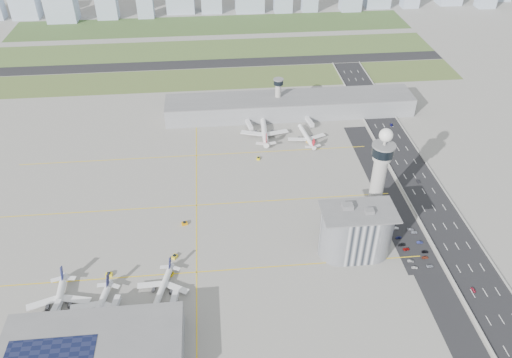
{
  "coord_description": "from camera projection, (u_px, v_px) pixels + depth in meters",
  "views": [
    {
      "loc": [
        -25.72,
        -228.1,
        207.97
      ],
      "look_at": [
        0.0,
        35.0,
        15.0
      ],
      "focal_mm": 35.0,
      "sensor_mm": 36.0,
      "label": 1
    }
  ],
  "objects": [
    {
      "name": "car_lot_5",
      "position": [
        396.0,
        228.0,
        309.75
      ],
      "size": [
        3.89,
        1.5,
        1.26
      ],
      "primitive_type": "imported",
      "rotation": [
        0.0,
        0.0,
        1.61
      ],
      "color": "silver",
      "rests_on": "ground"
    },
    {
      "name": "car_lot_6",
      "position": [
        430.0,
        266.0,
        283.82
      ],
      "size": [
        3.96,
        1.84,
        1.1
      ],
      "primitive_type": "imported",
      "rotation": [
        0.0,
        0.0,
        1.58
      ],
      "color": "#9397A4",
      "rests_on": "ground"
    },
    {
      "name": "taxiway_line_v",
      "position": [
        196.0,
        205.0,
        328.97
      ],
      "size": [
        0.6,
        260.0,
        0.01
      ],
      "primitive_type": "cube",
      "color": "yellow",
      "rests_on": "ground"
    },
    {
      "name": "car_lot_8",
      "position": [
        425.0,
        252.0,
        293.0
      ],
      "size": [
        3.92,
        1.76,
        1.31
      ],
      "primitive_type": "imported",
      "rotation": [
        0.0,
        0.0,
        1.51
      ],
      "color": "black",
      "rests_on": "ground"
    },
    {
      "name": "airplane_far_a",
      "position": [
        264.0,
        128.0,
        397.75
      ],
      "size": [
        40.77,
        47.29,
        12.76
      ],
      "primitive_type": null,
      "rotation": [
        0.0,
        0.0,
        1.52
      ],
      "color": "white",
      "rests_on": "ground"
    },
    {
      "name": "tug_2",
      "position": [
        171.0,
        274.0,
        278.55
      ],
      "size": [
        2.93,
        3.45,
        1.7
      ],
      "primitive_type": null,
      "rotation": [
        0.0,
        0.0,
        2.77
      ],
      "color": "#DAB204",
      "rests_on": "ground"
    },
    {
      "name": "grass_strip_0",
      "position": [
        217.0,
        79.0,
        487.27
      ],
      "size": [
        480.0,
        50.0,
        0.08
      ],
      "primitive_type": "cube",
      "color": "#516731",
      "rests_on": "ground"
    },
    {
      "name": "ground",
      "position": [
        262.0,
        232.0,
        308.0
      ],
      "size": [
        1000.0,
        1000.0,
        0.0
      ],
      "primitive_type": "plane",
      "color": "gray"
    },
    {
      "name": "car_hw_1",
      "position": [
        418.0,
        181.0,
        349.36
      ],
      "size": [
        1.72,
        3.77,
        1.2
      ],
      "primitive_type": "imported",
      "rotation": [
        0.0,
        0.0,
        0.13
      ],
      "color": "black",
      "rests_on": "ground"
    },
    {
      "name": "jet_bridge_far_1",
      "position": [
        307.0,
        119.0,
        416.51
      ],
      "size": [
        5.39,
        14.31,
        5.7
      ],
      "primitive_type": null,
      "rotation": [
        0.0,
        0.0,
        -1.4
      ],
      "color": "silver",
      "rests_on": "ground"
    },
    {
      "name": "car_lot_1",
      "position": [
        411.0,
        261.0,
        286.98
      ],
      "size": [
        3.87,
        1.84,
        1.22
      ],
      "primitive_type": "imported",
      "rotation": [
        0.0,
        0.0,
        1.42
      ],
      "color": "gray",
      "rests_on": "ground"
    },
    {
      "name": "airplane_near_c",
      "position": [
        162.0,
        285.0,
        266.84
      ],
      "size": [
        36.58,
        40.28,
        9.57
      ],
      "primitive_type": null,
      "rotation": [
        0.0,
        0.0,
        -1.82
      ],
      "color": "white",
      "rests_on": "ground"
    },
    {
      "name": "skyline_bldg_3",
      "position": [
        25.0,
        3.0,
        624.01
      ],
      "size": [
        32.3,
        25.84,
        36.93
      ],
      "primitive_type": "cube",
      "color": "#9EADC1",
      "rests_on": "ground"
    },
    {
      "name": "terminal_pier",
      "position": [
        290.0,
        105.0,
        425.46
      ],
      "size": [
        210.0,
        32.0,
        15.8
      ],
      "color": "gray",
      "rests_on": "ground"
    },
    {
      "name": "skyline_bldg_10",
      "position": [
        283.0,
        1.0,
        646.16
      ],
      "size": [
        23.01,
        18.41,
        27.75
      ],
      "primitive_type": "cube",
      "color": "#9EADC1",
      "rests_on": "ground"
    },
    {
      "name": "grass_strip_2",
      "position": [
        213.0,
        25.0,
        611.87
      ],
      "size": [
        480.0,
        70.0,
        0.08
      ],
      "primitive_type": "cube",
      "color": "#3A5628",
      "rests_on": "ground"
    },
    {
      "name": "landside_road",
      "position": [
        408.0,
        233.0,
        307.01
      ],
      "size": [
        18.0,
        260.0,
        0.08
      ],
      "primitive_type": "cube",
      "color": "black",
      "rests_on": "ground"
    },
    {
      "name": "taxiway_line_h_2",
      "position": [
        196.0,
        155.0,
        377.2
      ],
      "size": [
        260.0,
        0.6,
        0.01
      ],
      "primitive_type": "cube",
      "color": "yellow",
      "rests_on": "ground"
    },
    {
      "name": "tug_1",
      "position": [
        175.0,
        256.0,
        289.36
      ],
      "size": [
        3.98,
        4.36,
        2.09
      ],
      "primitive_type": null,
      "rotation": [
        0.0,
        0.0,
        -0.55
      ],
      "color": "gold",
      "rests_on": "ground"
    },
    {
      "name": "tug_4",
      "position": [
        258.0,
        158.0,
        372.49
      ],
      "size": [
        2.76,
        3.56,
        1.86
      ],
      "primitive_type": null,
      "rotation": [
        0.0,
        0.0,
        -0.19
      ],
      "color": "yellow",
      "rests_on": "ground"
    },
    {
      "name": "tug_0",
      "position": [
        109.0,
        274.0,
        278.06
      ],
      "size": [
        3.68,
        2.58,
        2.1
      ],
      "primitive_type": null,
      "rotation": [
        0.0,
        0.0,
        -1.54
      ],
      "color": "yellow",
      "rests_on": "ground"
    },
    {
      "name": "airplane_near_b",
      "position": [
        98.0,
        306.0,
        254.93
      ],
      "size": [
        37.67,
        42.01,
        10.27
      ],
      "primitive_type": null,
      "rotation": [
        0.0,
        0.0,
        -1.76
      ],
      "color": "white",
      "rests_on": "ground"
    },
    {
      "name": "car_lot_7",
      "position": [
        425.0,
        257.0,
        289.32
      ],
      "size": [
        3.97,
        1.72,
        1.14
      ],
      "primitive_type": "imported",
      "rotation": [
        0.0,
        0.0,
        1.6
      ],
      "color": "maroon",
      "rests_on": "ground"
    },
    {
      "name": "car_lot_9",
      "position": [
        420.0,
        242.0,
        299.55
      ],
      "size": [
        3.76,
        1.39,
        1.23
      ],
      "primitive_type": "imported",
      "rotation": [
        0.0,
        0.0,
        1.55
      ],
      "color": "navy",
      "rests_on": "ground"
    },
    {
      "name": "jet_bridge_near_1",
      "position": [
        111.0,
        320.0,
        250.76
      ],
      "size": [
        5.39,
        14.31,
        5.7
      ],
      "primitive_type": null,
      "rotation": [
        0.0,
        0.0,
        1.4
      ],
      "color": "silver",
      "rests_on": "ground"
    },
    {
      "name": "parking_lot",
      "position": [
        412.0,
        247.0,
        297.2
      ],
      "size": [
        20.0,
        44.0,
        0.1
      ],
      "primitive_type": "cube",
      "color": "black",
      "rests_on": "ground"
    },
    {
      "name": "admin_building",
      "position": [
        356.0,
        232.0,
        285.38
      ],
      "size": [
        42.0,
        24.0,
        33.5
      ],
      "color": "#B2B2B7",
      "rests_on": "ground"
    },
    {
      "name": "tug_3",
      "position": [
        184.0,
        223.0,
        312.92
      ],
      "size": [
        4.16,
        3.31,
        2.14
      ],
      "primitive_type": null,
      "rotation": [
        0.0,
        0.0,
        1.8
      ],
      "color": "#D08606",
      "rests_on": "ground"
    },
    {
      "name": "car_lot_2",
      "position": [
        406.0,
        249.0,
        294.9
      ],
      "size": [
        4.16,
        2.23,
        1.11
      ],
      "primitive_type": "imported",
      "rotation": [
        0.0,
        0.0,
        1.67
      ],
      "color": "#9E100F",
      "rests_on": "ground"
    },
    {
      "name": "car_lot_11",
      "position": [
        411.0,
        229.0,
        309.05
      ],
      "size": [
        4.23,
        2.24,
        1.17
      ],
      "primitive_type": "imported",
      "rotation": [
        0.0,
        0.0,
        1.41
      ],
      "color": "#9699A5",
      "rests_on": "ground"
    },
    {
      "name": "grass_strip_1",
      "position": [
        214.0,
        50.0,
        547.56
      ],
      "size": [
        480.0,
        60.0,
        0.08
      ],
      "primitive_type": "cube",
      "color": "#495E2C",
      "rests_on": "ground"
    },
    {
      "name": "tug_5",
      "position": [
        308.0,
        142.0,
        391.72
      ],
      "size": [
        3.2,
        3.43,
        1.64
      ],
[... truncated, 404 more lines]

